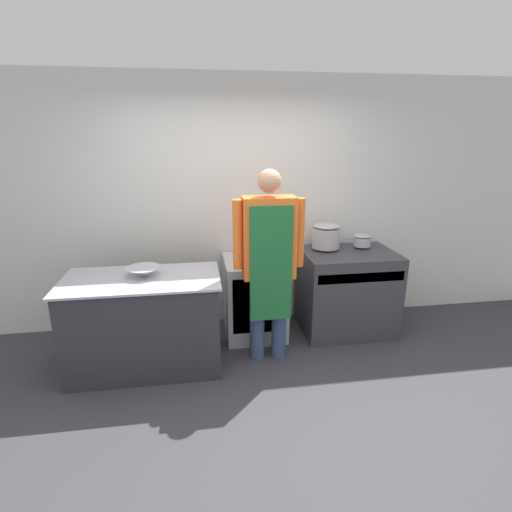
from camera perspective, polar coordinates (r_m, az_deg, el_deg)
ground_plane at (r=3.40m, az=0.63°, el=-21.09°), size 14.00×14.00×0.00m
wall_back at (r=4.40m, az=-2.88°, el=7.26°), size 8.00×0.05×2.70m
prep_counter at (r=3.86m, az=-15.59°, el=-9.13°), size 1.39×0.76×0.87m
stove at (r=4.50m, az=12.77°, el=-4.87°), size 0.98×0.74×0.92m
fridge_unit at (r=4.31m, az=-0.22°, el=-5.86°), size 0.63×0.67×0.83m
person_cook at (r=3.62m, az=1.85°, el=0.06°), size 0.65×0.24×1.81m
mixing_bowl at (r=3.72m, az=-15.74°, el=-2.18°), size 0.31×0.31×0.09m
stock_pot at (r=4.36m, az=9.97°, el=2.89°), size 0.29×0.29×0.27m
sauce_pot at (r=4.52m, az=14.93°, el=2.19°), size 0.19×0.19×0.13m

